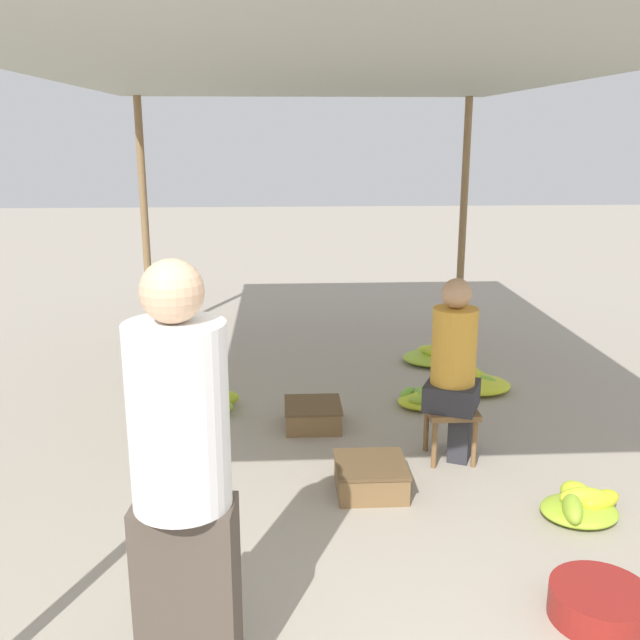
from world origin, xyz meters
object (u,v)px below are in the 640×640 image
Objects in this scene: stool at (451,417)px; banana_pile_right_0 at (437,356)px; vendor_foreground at (182,480)px; vendor_seated at (455,368)px; banana_pile_right_2 at (581,506)px; crate_mid at (371,477)px; banana_pile_left_1 at (190,361)px; banana_pile_right_3 at (425,400)px; banana_pile_left_0 at (206,402)px; basin_black at (600,604)px; crate_near at (313,415)px; banana_pile_right_1 at (472,382)px.

banana_pile_right_0 is (0.37, 2.10, -0.23)m from stool.
vendor_foreground is 2.56m from vendor_seated.
banana_pile_right_2 is 1.26m from crate_mid.
banana_pile_left_1 is at bearing 96.92° from vendor_foreground.
stool reaches higher than banana_pile_right_3.
banana_pile_left_1 is (-0.48, 3.97, -0.81)m from vendor_foreground.
banana_pile_right_0 is at bearing 27.83° from banana_pile_left_0.
basin_black is 1.05× the size of crate_mid.
banana_pile_right_2 is at bearing -72.22° from banana_pile_right_3.
basin_black is 4.34m from banana_pile_left_1.
basin_black is 0.93× the size of banana_pile_right_2.
vendor_foreground is 4.09× the size of crate_near.
vendor_foreground is 4.61m from banana_pile_right_0.
stool is 0.87× the size of crate_near.
crate_near is at bearing 106.98° from crate_mid.
crate_mid is (-0.62, -0.44, -0.56)m from vendor_seated.
banana_pile_right_0 is 2.71m from crate_mid.
crate_mid is at bearing 59.45° from vendor_foreground.
banana_pile_right_2 is at bearing 72.42° from basin_black.
banana_pile_right_3 is at bearing 107.78° from banana_pile_right_2.
vendor_seated is 1.54m from banana_pile_right_1.
vendor_foreground is 3.46m from banana_pile_right_3.
stool reaches higher than banana_pile_right_2.
stool is at bearing -44.19° from banana_pile_left_1.
banana_pile_left_1 is at bearing 120.58° from crate_mid.
banana_pile_right_2 is (2.37, -1.79, -0.00)m from banana_pile_left_0.
stool is at bearing -100.11° from banana_pile_right_0.
vendor_seated reaches higher than stool.
banana_pile_right_1 is 1.32× the size of banana_pile_right_2.
crate_mid reaches higher than banana_pile_right_3.
basin_black is 3.39m from banana_pile_left_0.
banana_pile_left_0 is 1.02m from banana_pile_left_1.
vendor_foreground is 2.81m from crate_near.
vendor_seated is 2.82× the size of banana_pile_right_3.
vendor_foreground is at bearing -120.55° from crate_mid.
banana_pile_right_1 is 0.63m from banana_pile_right_3.
banana_pile_right_2 is at bearing -85.76° from banana_pile_right_0.
banana_pile_left_1 is (-2.02, 1.96, -0.19)m from stool.
vendor_foreground is 2.91× the size of banana_pile_right_0.
crate_near is at bearing 136.54° from banana_pile_right_2.
crate_near is (-1.23, 2.31, 0.02)m from basin_black.
vendor_foreground reaches higher than banana_pile_left_0.
banana_pile_left_1 is at bearing 153.72° from banana_pile_right_3.
stool is at bearing -33.37° from crate_near.
vendor_foreground reaches higher than banana_pile_right_0.
crate_mid is at bearing -144.52° from vendor_seated.
stool is 1.04m from banana_pile_right_2.
vendor_seated reaches higher than basin_black.
banana_pile_right_0 is at bearing 3.35° from banana_pile_left_1.
stool is at bearing 35.76° from crate_mid.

